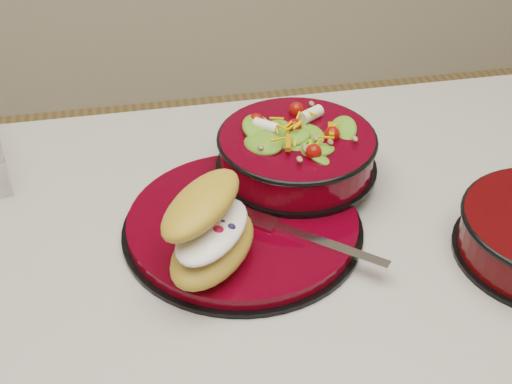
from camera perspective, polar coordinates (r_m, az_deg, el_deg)
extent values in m
cube|color=beige|center=(0.81, -7.98, -7.96)|extent=(1.24, 0.74, 0.04)
cylinder|color=black|center=(0.84, -1.07, -2.96)|extent=(0.28, 0.28, 0.01)
cylinder|color=#59030C|center=(0.84, -1.08, -2.44)|extent=(0.27, 0.27, 0.01)
torus|color=black|center=(0.83, -0.28, -2.57)|extent=(0.15, 0.15, 0.01)
cylinder|color=black|center=(0.91, 3.21, 2.01)|extent=(0.21, 0.21, 0.01)
cylinder|color=#59030C|center=(0.90, 3.27, 3.32)|extent=(0.19, 0.19, 0.04)
torus|color=black|center=(0.89, 3.31, 4.29)|extent=(0.20, 0.20, 0.01)
ellipsoid|color=#437420|center=(0.89, 3.29, 3.91)|extent=(0.17, 0.17, 0.07)
sphere|color=#BF1007|center=(0.88, 5.93, 6.24)|extent=(0.02, 0.02, 0.02)
sphere|color=#BF1007|center=(0.91, 3.56, 7.29)|extent=(0.02, 0.02, 0.02)
sphere|color=#BF1007|center=(0.89, 0.95, 6.57)|extent=(0.02, 0.02, 0.02)
sphere|color=#BF1007|center=(0.85, 1.61, 4.99)|extent=(0.02, 0.02, 0.02)
sphere|color=#BF1007|center=(0.85, 4.83, 4.77)|extent=(0.02, 0.02, 0.02)
cylinder|color=silver|center=(0.91, 4.49, 7.24)|extent=(0.03, 0.04, 0.02)
cylinder|color=silver|center=(0.88, 0.82, 6.31)|extent=(0.04, 0.03, 0.02)
cube|color=orange|center=(0.85, 2.64, 5.03)|extent=(0.03, 0.03, 0.01)
cube|color=orange|center=(0.88, 6.10, 6.00)|extent=(0.03, 0.02, 0.01)
ellipsoid|color=#C1893B|center=(0.77, -3.46, -4.49)|extent=(0.14, 0.15, 0.04)
ellipsoid|color=white|center=(0.75, -3.52, -3.13)|extent=(0.12, 0.13, 0.02)
ellipsoid|color=#C1893B|center=(0.75, -3.79, -0.90)|extent=(0.13, 0.15, 0.03)
sphere|color=#B40C23|center=(0.75, -5.17, -2.98)|extent=(0.01, 0.01, 0.01)
sphere|color=#B40C23|center=(0.74, -3.06, -3.20)|extent=(0.01, 0.01, 0.01)
sphere|color=#191947|center=(0.75, -4.19, -2.57)|extent=(0.01, 0.01, 0.01)
sphere|color=#191947|center=(0.75, -2.68, -2.58)|extent=(0.01, 0.01, 0.01)
sphere|color=#191947|center=(0.74, -3.50, -2.97)|extent=(0.01, 0.01, 0.01)
sphere|color=#191947|center=(0.74, -1.99, -2.88)|extent=(0.01, 0.01, 0.01)
sphere|color=#191947|center=(0.74, -4.79, -3.32)|extent=(0.01, 0.01, 0.01)
cube|color=silver|center=(0.80, 5.82, -4.20)|extent=(0.12, 0.10, 0.00)
cube|color=silver|center=(0.83, 0.27, -2.22)|extent=(0.05, 0.05, 0.00)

